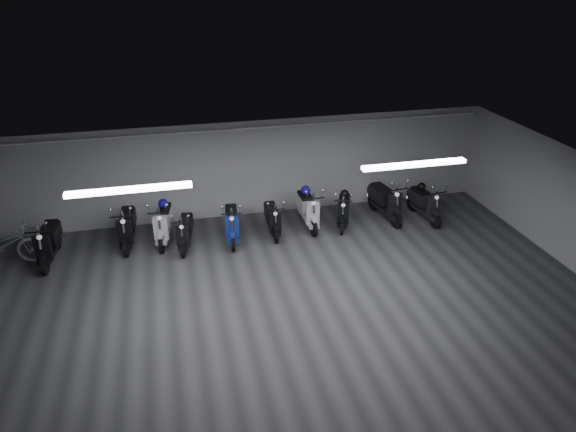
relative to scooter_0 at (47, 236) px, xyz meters
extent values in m
cube|color=#353538|center=(5.29, -3.48, -0.70)|extent=(14.00, 10.00, 0.01)
cube|color=slate|center=(5.29, -3.48, 2.11)|extent=(14.00, 10.00, 0.01)
cube|color=#A5A5A8|center=(5.29, 1.52, 0.71)|extent=(14.00, 0.01, 2.80)
cube|color=white|center=(2.29, -2.48, 2.05)|extent=(2.40, 0.18, 0.08)
cube|color=white|center=(8.29, -2.48, 2.05)|extent=(2.40, 0.18, 0.08)
cylinder|color=white|center=(5.29, 1.44, 1.93)|extent=(13.60, 0.05, 0.05)
imported|color=silver|center=(-1.08, 0.10, -0.05)|extent=(2.02, 0.81, 1.28)
sphere|color=#1A0E9B|center=(6.70, 0.62, 0.29)|extent=(0.27, 0.27, 0.27)
sphere|color=black|center=(10.04, 0.24, 0.23)|extent=(0.23, 0.23, 0.23)
sphere|color=black|center=(7.76, 0.39, 0.18)|extent=(0.23, 0.23, 0.23)
sphere|color=#110C8D|center=(2.81, 0.65, 0.29)|extent=(0.26, 0.26, 0.26)
camera|label=1|loc=(3.13, -12.26, 6.07)|focal=32.61mm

